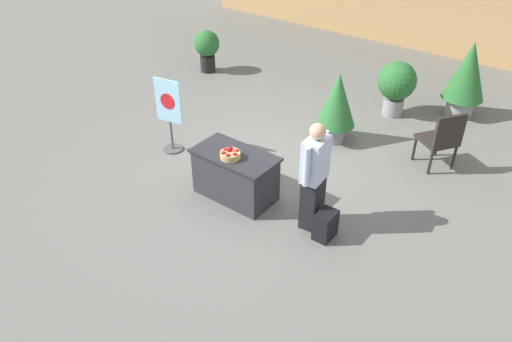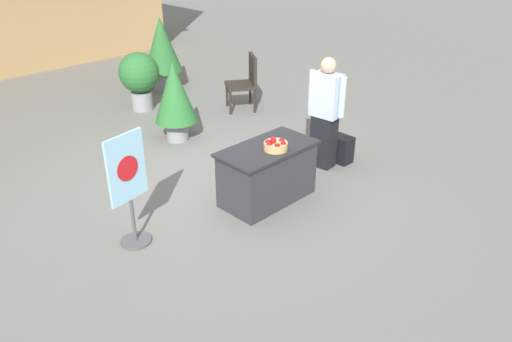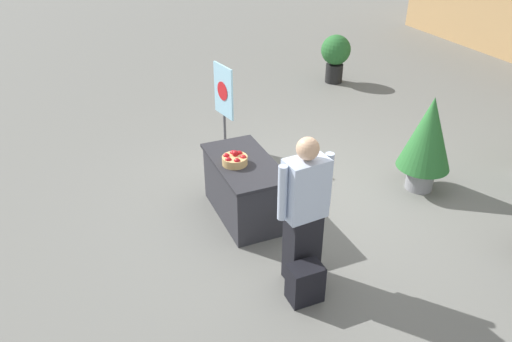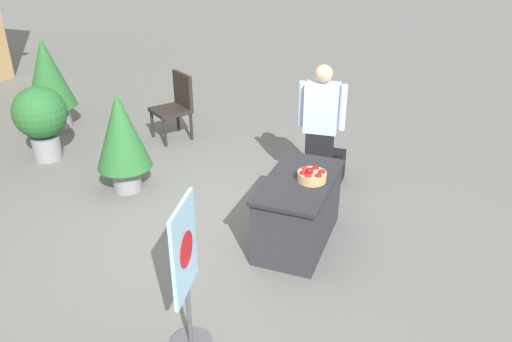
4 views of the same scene
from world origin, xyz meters
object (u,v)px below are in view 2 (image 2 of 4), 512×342
object	(u,v)px
patio_chair	(246,80)
potted_plant_far_right	(139,76)
potted_plant_near_left	(162,49)
person_visitor	(325,113)
backpack	(341,149)
potted_plant_far_left	(175,95)
poster_board	(129,188)
apple_basket	(275,145)
display_table	(267,173)

from	to	relation	value
patio_chair	potted_plant_far_right	xyz separation A→B (m)	(-1.46, 1.42, 0.08)
potted_plant_near_left	potted_plant_far_right	bearing A→B (deg)	-144.39
patio_chair	person_visitor	bearing A→B (deg)	104.96
backpack	potted_plant_far_right	bearing A→B (deg)	102.00
potted_plant_near_left	potted_plant_far_left	world-z (taller)	potted_plant_near_left
backpack	potted_plant_far_right	xyz separation A→B (m)	(-0.88, 4.14, 0.46)
person_visitor	poster_board	world-z (taller)	person_visitor
apple_basket	patio_chair	bearing A→B (deg)	52.35
person_visitor	potted_plant_far_left	size ratio (longest dim) A/B	1.24
apple_basket	person_visitor	size ratio (longest dim) A/B	0.18
backpack	potted_plant_far_left	size ratio (longest dim) A/B	0.31
apple_basket	potted_plant_far_right	bearing A→B (deg)	80.20
apple_basket	potted_plant_far_left	distance (m)	2.61
display_table	potted_plant_far_right	bearing A→B (deg)	79.72
patio_chair	potted_plant_far_left	distance (m)	1.89
person_visitor	patio_chair	xyz separation A→B (m)	(0.89, 2.61, -0.26)
backpack	potted_plant_far_left	distance (m)	2.83
backpack	poster_board	xyz separation A→B (m)	(-3.44, 0.39, 0.52)
person_visitor	backpack	size ratio (longest dim) A/B	3.97
poster_board	potted_plant_far_right	world-z (taller)	poster_board
backpack	poster_board	distance (m)	3.50
poster_board	patio_chair	world-z (taller)	poster_board
potted_plant_near_left	potted_plant_far_right	distance (m)	1.36
poster_board	potted_plant_far_right	xyz separation A→B (m)	(2.56, 3.75, -0.05)
display_table	person_visitor	distance (m)	1.41
person_visitor	potted_plant_far_left	distance (m)	2.54
backpack	potted_plant_near_left	size ratio (longest dim) A/B	0.27
display_table	potted_plant_far_right	world-z (taller)	potted_plant_far_right
poster_board	potted_plant_near_left	world-z (taller)	potted_plant_near_left
potted_plant_far_left	patio_chair	bearing A→B (deg)	8.07
display_table	patio_chair	distance (m)	3.52
poster_board	potted_plant_near_left	distance (m)	5.83
backpack	patio_chair	xyz separation A→B (m)	(0.58, 2.72, 0.38)
person_visitor	potted_plant_far_left	xyz separation A→B (m)	(-0.98, 2.35, -0.06)
potted_plant_near_left	patio_chair	bearing A→B (deg)	-80.46
apple_basket	potted_plant_near_left	xyz separation A→B (m)	(1.83, 5.05, 0.04)
patio_chair	potted_plant_far_left	world-z (taller)	potted_plant_far_left
person_visitor	display_table	bearing A→B (deg)	0.00
person_visitor	poster_board	size ratio (longest dim) A/B	1.22
person_visitor	potted_plant_far_right	xyz separation A→B (m)	(-0.57, 4.03, -0.18)
potted_plant_far_left	potted_plant_near_left	bearing A→B (deg)	58.77
apple_basket	patio_chair	xyz separation A→B (m)	(2.20, 2.85, -0.24)
poster_board	backpack	bearing A→B (deg)	73.18
patio_chair	potted_plant_far_left	size ratio (longest dim) A/B	0.79
person_visitor	poster_board	distance (m)	3.15
apple_basket	backpack	xyz separation A→B (m)	(1.62, 0.13, -0.62)
potted_plant_far_right	person_visitor	bearing A→B (deg)	-81.88
potted_plant_far_right	poster_board	bearing A→B (deg)	-124.27
backpack	poster_board	world-z (taller)	poster_board
potted_plant_far_right	patio_chair	bearing A→B (deg)	-44.09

